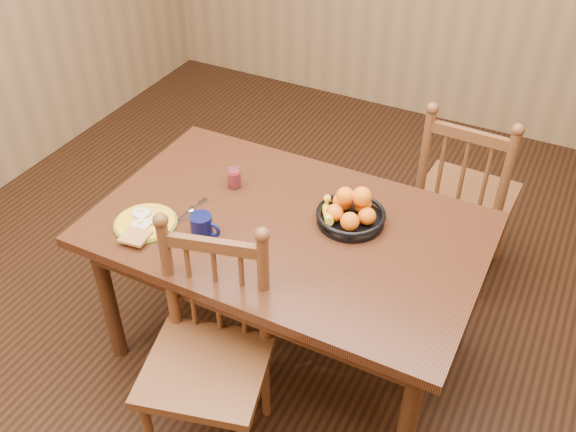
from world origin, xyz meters
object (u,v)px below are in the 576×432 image
at_px(chair_far, 464,197).
at_px(chair_near, 208,357).
at_px(coffee_mug, 203,226).
at_px(dining_table, 288,241).
at_px(breakfast_plate, 145,223).
at_px(fruit_bowl, 351,212).

xyz_separation_m(chair_far, chair_near, (-0.60, -1.44, -0.01)).
bearing_deg(coffee_mug, dining_table, 38.09).
relative_size(chair_near, breakfast_plate, 3.42).
xyz_separation_m(chair_near, breakfast_plate, (-0.47, 0.29, 0.27)).
bearing_deg(breakfast_plate, chair_far, 46.97).
bearing_deg(coffee_mug, breakfast_plate, -168.19).
bearing_deg(chair_near, coffee_mug, 107.70).
bearing_deg(chair_near, chair_far, 52.43).
relative_size(chair_near, coffee_mug, 7.53).
distance_m(chair_far, coffee_mug, 1.41).
bearing_deg(coffee_mug, fruit_bowl, 35.83).
distance_m(chair_far, chair_near, 1.56).
bearing_deg(chair_near, breakfast_plate, 133.48).
xyz_separation_m(breakfast_plate, coffee_mug, (0.25, 0.05, 0.04)).
xyz_separation_m(chair_far, breakfast_plate, (-1.07, -1.15, 0.26)).
bearing_deg(fruit_bowl, chair_far, 66.03).
distance_m(chair_far, breakfast_plate, 1.60).
bearing_deg(chair_near, dining_table, 69.42).
height_order(dining_table, chair_far, chair_far).
relative_size(breakfast_plate, fruit_bowl, 1.01).
distance_m(dining_table, chair_far, 1.05).
height_order(coffee_mug, fruit_bowl, fruit_bowl).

